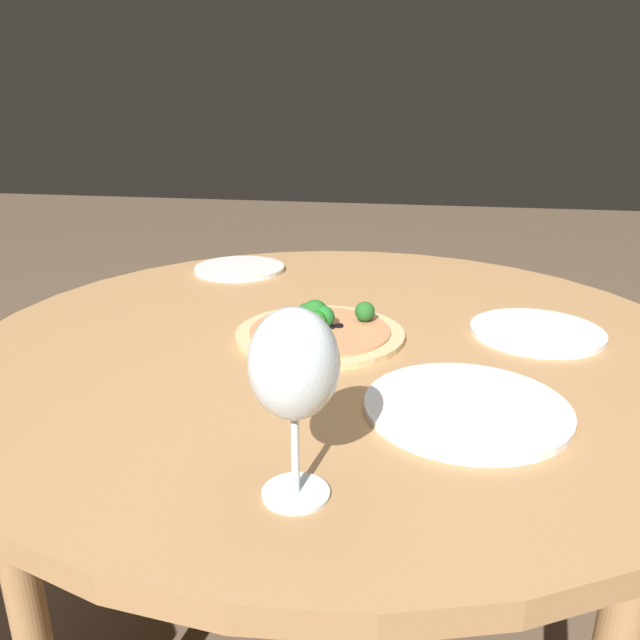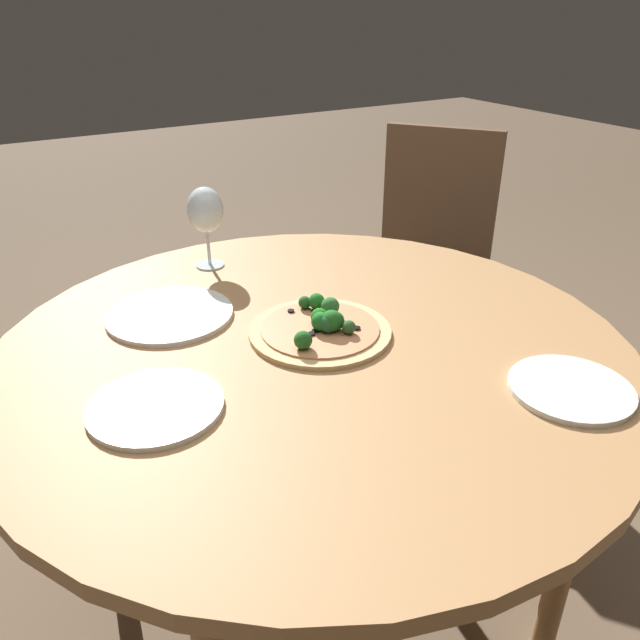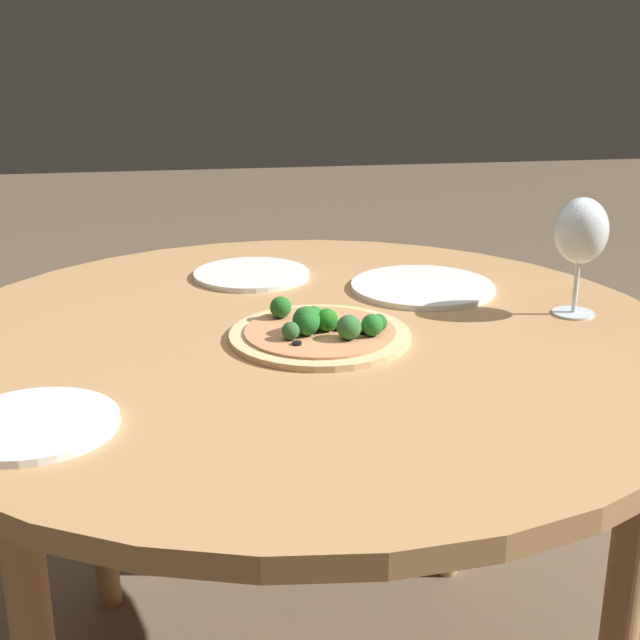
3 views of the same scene
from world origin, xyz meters
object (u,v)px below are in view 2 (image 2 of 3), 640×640
pizza (321,327)px  plate_near (571,389)px  wine_glass (205,211)px  plate_far (170,314)px  plate_side (156,406)px  chair (427,264)px

pizza → plate_near: bearing=33.3°
pizza → plate_near: 0.46m
wine_glass → pizza: bearing=7.4°
plate_near → plate_far: (-0.60, -0.48, 0.00)m
pizza → plate_far: size_ratio=1.08×
pizza → plate_far: 0.32m
pizza → plate_side: 0.36m
chair → plate_side: (0.64, -1.11, 0.22)m
plate_far → plate_near: bearing=38.5°
wine_glass → plate_far: 0.30m
chair → pizza: chair is taller
wine_glass → plate_side: bearing=-30.6°
plate_side → plate_near: bearing=63.1°
pizza → wine_glass: wine_glass is taller
wine_glass → plate_near: (0.81, 0.31, -0.13)m
pizza → wine_glass: size_ratio=1.43×
wine_glass → plate_far: bearing=-39.6°
chair → plate_side: chair is taller
chair → wine_glass: chair is taller
chair → plate_near: bearing=-64.5°
plate_near → plate_far: bearing=-141.5°
chair → wine_glass: (0.13, -0.81, 0.35)m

